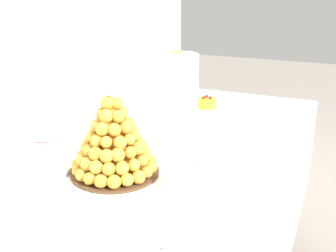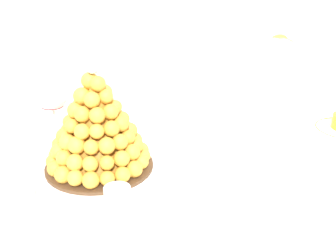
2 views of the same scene
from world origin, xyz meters
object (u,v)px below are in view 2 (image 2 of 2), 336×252
Objects in this scene: serving_tray at (102,185)px; dessert_cup_mid_left at (118,200)px; creme_brulee_ramekin at (13,194)px; croquembouche at (97,128)px; wine_glass at (52,98)px; macaron_goblet at (275,78)px; dessert_cup_left at (0,230)px; dessert_cup_centre at (213,180)px.

dessert_cup_mid_left is (0.00, -0.11, 0.03)m from serving_tray.
dessert_cup_mid_left is 0.59× the size of creme_brulee_ramekin.
dessert_cup_mid_left reaches higher than serving_tray.
wine_glass is at bearing 110.94° from croquembouche.
dessert_cup_mid_left is 0.18× the size of macaron_goblet.
serving_tray is at bearing -99.79° from croquembouche.
creme_brulee_ramekin is (-0.19, 0.13, -0.01)m from dessert_cup_mid_left.
macaron_goblet reaches higher than serving_tray.
wine_glass reaches higher than dessert_cup_left.
dessert_cup_centre is at bearing -44.76° from croquembouche.
croquembouche is at bearing -69.06° from wine_glass.
creme_brulee_ramekin is at bearing -117.56° from wine_glass.
macaron_goblet is (0.28, 0.19, 0.14)m from dessert_cup_centre.
wine_glass reaches higher than dessert_cup_centre.
creme_brulee_ramekin is (0.03, 0.14, -0.01)m from dessert_cup_left.
croquembouche is 1.47× the size of wine_glass.
croquembouche is at bearing 17.67° from creme_brulee_ramekin.
serving_tray is 1.95× the size of macaron_goblet.
creme_brulee_ramekin is at bearing 161.47° from dessert_cup_centre.
dessert_cup_mid_left is 0.54m from macaron_goblet.
croquembouche reaches higher than wine_glass.
croquembouche is at bearing 80.21° from serving_tray.
dessert_cup_left is 1.07× the size of dessert_cup_mid_left.
dessert_cup_centre reaches higher than dessert_cup_mid_left.
dessert_cup_left is at bearing -176.46° from dessert_cup_mid_left.
macaron_goblet is at bearing 15.50° from dessert_cup_left.
macaron_goblet is at bearing 20.47° from dessert_cup_mid_left.
dessert_cup_left is at bearing -137.98° from croquembouche.
macaron_goblet reaches higher than wine_glass.
dessert_cup_mid_left is 0.21m from dessert_cup_centre.
dessert_cup_centre is at bearing -1.35° from dessert_cup_mid_left.
creme_brulee_ramekin reaches higher than serving_tray.
dessert_cup_centre is 0.66× the size of creme_brulee_ramekin.
dessert_cup_centre is 0.48m from wine_glass.
croquembouche is at bearing 86.67° from dessert_cup_mid_left.
dessert_cup_mid_left is (-0.01, -0.19, -0.08)m from croquembouche.
croquembouche reaches higher than serving_tray.
creme_brulee_ramekin is at bearing -162.33° from croquembouche.
croquembouche is 0.90× the size of macaron_goblet.
dessert_cup_left is 0.96× the size of dessert_cup_centre.
serving_tray is 2.17× the size of croquembouche.
macaron_goblet is (0.47, -0.01, 0.07)m from croquembouche.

